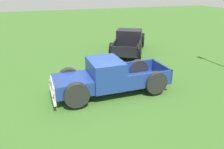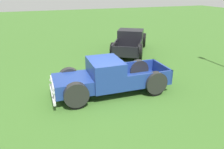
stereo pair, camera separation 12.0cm
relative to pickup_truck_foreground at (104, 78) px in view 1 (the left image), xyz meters
name	(u,v)px [view 1 (the left image)]	position (x,y,z in m)	size (l,w,h in m)	color
ground_plane	(103,94)	(0.05, -0.07, -0.77)	(80.00, 80.00, 0.00)	#3D6B28
pickup_truck_foreground	(104,78)	(0.00, 0.00, 0.00)	(2.14, 5.34, 1.62)	navy
pickup_truck_behind_left	(129,41)	(-6.16, 4.09, 0.01)	(5.56, 4.39, 1.64)	black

